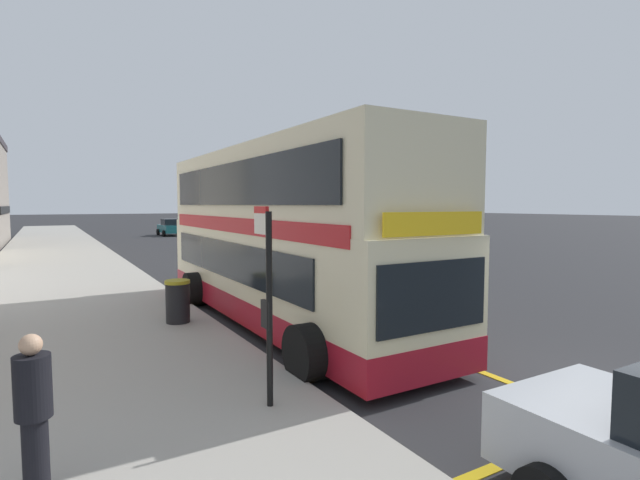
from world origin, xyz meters
name	(u,v)px	position (x,y,z in m)	size (l,w,h in m)	color
ground_plane	(164,245)	(0.00, 32.00, 0.00)	(260.00, 260.00, 0.00)	#28282B
pavement_near	(56,249)	(-7.00, 32.00, 0.07)	(6.00, 76.00, 0.14)	#A39E93
double_decker_bus	(280,242)	(-2.46, 6.91, 2.06)	(3.24, 11.06, 4.40)	beige
bus_bay_markings	(286,324)	(-2.42, 6.62, 0.01)	(3.17, 14.32, 0.01)	gold
bus_stop_sign	(267,290)	(-4.90, 2.17, 1.80)	(0.09, 0.51, 2.85)	black
parked_car_teal_kerbside	(171,227)	(2.99, 42.99, 0.80)	(2.09, 4.20, 1.62)	#196066
pedestrian_waiting_near_sign	(34,409)	(-7.76, 1.36, 1.02)	(0.34, 0.34, 1.62)	black
litter_bin	(178,301)	(-4.86, 7.62, 0.66)	(0.60, 0.60, 1.04)	black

